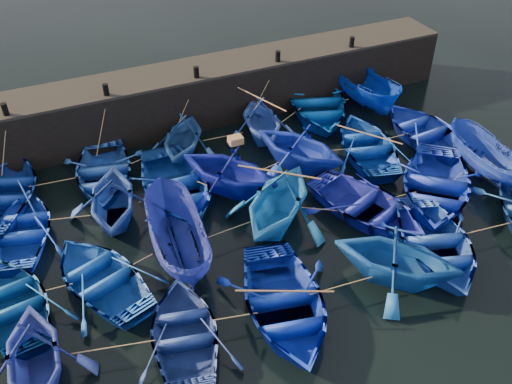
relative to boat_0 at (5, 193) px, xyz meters
name	(u,v)px	position (x,y,z in m)	size (l,w,h in m)	color
ground	(294,259)	(8.80, -7.34, -0.54)	(120.00, 120.00, 0.00)	black
quay_wall	(192,96)	(8.80, 3.16, 0.71)	(26.00, 2.50, 2.50)	black
quay_top	(190,70)	(8.80, 3.16, 2.02)	(26.00, 2.50, 0.12)	black
bollard_0	(5,109)	(0.80, 2.26, 2.33)	(0.24, 0.24, 0.50)	black
bollard_1	(106,90)	(4.80, 2.26, 2.33)	(0.24, 0.24, 0.50)	black
bollard_2	(196,72)	(8.80, 2.26, 2.33)	(0.24, 0.24, 0.50)	black
bollard_3	(278,56)	(12.80, 2.26, 2.33)	(0.24, 0.24, 0.50)	black
bollard_4	(352,42)	(16.80, 2.26, 2.33)	(0.24, 0.24, 0.50)	black
boat_0	(5,193)	(0.00, 0.00, 0.00)	(3.73, 5.22, 1.08)	navy
boat_1	(103,173)	(3.76, -0.16, -0.04)	(3.45, 4.83, 1.00)	#1D4BB1
boat_2	(183,137)	(7.38, 0.35, 0.44)	(3.20, 3.71, 1.95)	navy
boat_3	(261,120)	(11.03, 0.24, 0.46)	(3.30, 3.82, 2.01)	blue
boat_4	(317,104)	(14.43, 1.13, 0.06)	(4.12, 5.76, 1.19)	#034092
boat_5	(365,89)	(16.98, 0.92, 0.41)	(1.84, 4.89, 1.89)	#0329A2
boat_6	(23,229)	(0.39, -2.38, -0.08)	(3.16, 4.42, 0.92)	blue
boat_7	(113,198)	(3.66, -2.74, 0.53)	(3.52, 4.09, 2.15)	navy
boat_8	(175,187)	(6.14, -2.37, 0.03)	(3.92, 5.48, 1.14)	#0F3D9C
boat_9	(229,169)	(8.23, -2.86, 0.58)	(3.66, 4.25, 2.24)	#091389
boat_10	(300,146)	(11.53, -2.50, 0.56)	(3.61, 4.18, 2.20)	#0C229E
boat_11	(368,145)	(14.71, -2.86, -0.03)	(3.50, 4.90, 1.02)	navy
boat_12	(425,130)	(17.77, -2.87, -0.03)	(3.52, 4.92, 1.02)	#1A35C8
boat_13	(13,302)	(-0.29, -5.87, -0.08)	(3.20, 4.48, 0.93)	navy
boat_14	(101,277)	(2.45, -5.92, -0.06)	(3.28, 4.59, 0.95)	#0F43A2
boat_15	(177,238)	(5.16, -5.66, 0.41)	(1.85, 4.90, 1.90)	navy
boat_16	(278,200)	(9.09, -5.47, 0.66)	(3.92, 4.55, 2.40)	blue
boat_17	(367,206)	(12.36, -6.42, -0.03)	(3.54, 4.95, 1.03)	#172097
boat_18	(435,185)	(15.44, -6.51, 0.04)	(4.01, 5.61, 1.16)	#132BBD
boat_19	(485,158)	(18.25, -6.11, 0.29)	(1.62, 4.30, 1.66)	#193496
boat_20	(33,355)	(0.08, -8.63, 0.46)	(3.27, 3.79, 1.99)	navy
boat_21	(185,332)	(4.23, -9.17, -0.10)	(3.06, 4.27, 0.89)	navy
boat_22	(284,304)	(7.36, -9.46, 0.00)	(3.73, 5.22, 1.08)	#0D2BC4
boat_23	(398,257)	(11.36, -9.62, 0.56)	(3.61, 4.19, 2.21)	#0E4691
boat_24	(436,244)	(13.39, -9.17, -0.02)	(3.59, 5.02, 1.04)	blue
wooden_crate	(236,140)	(8.53, -2.86, 1.84)	(0.53, 0.41, 0.28)	olive
mooring_ropes	(241,165)	(8.89, -2.52, 0.34)	(17.38, 11.99, 2.10)	tan
loose_oars	(300,164)	(10.54, -4.39, 1.12)	(9.61, 11.77, 1.44)	#99724C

